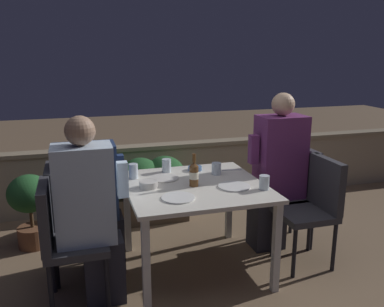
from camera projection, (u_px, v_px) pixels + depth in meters
ground_plane at (195, 268)px, 3.23m from camera, size 16.00×16.00×0.00m
parapet_wall at (157, 174)px, 4.50m from camera, size 9.00×0.18×0.69m
dining_table at (195, 194)px, 3.07m from camera, size 1.02×1.01×0.70m
planter_hedge at (141, 186)px, 4.07m from camera, size 0.91×0.47×0.65m
chair_left_near at (61, 233)px, 2.65m from camera, size 0.41×0.41×0.87m
person_blue_shirt at (90, 212)px, 2.67m from camera, size 0.47×0.26×1.29m
chair_left_far at (65, 211)px, 3.01m from camera, size 0.41×0.41×0.87m
person_navy_jumper at (91, 198)px, 3.05m from camera, size 0.51×0.26×1.21m
chair_right_near at (315, 201)px, 3.20m from camera, size 0.41×0.41×0.87m
chair_right_far at (295, 187)px, 3.55m from camera, size 0.41×0.41×0.87m
person_purple_stripe at (276, 171)px, 3.46m from camera, size 0.48×0.26×1.35m
beer_bottle at (194, 174)px, 2.99m from camera, size 0.07×0.07×0.25m
plate_0 at (234, 186)px, 2.99m from camera, size 0.24×0.24×0.01m
plate_1 at (164, 178)px, 3.18m from camera, size 0.23×0.23×0.01m
plate_2 at (178, 198)px, 2.76m from camera, size 0.23×0.23×0.01m
bowl_0 at (195, 168)px, 3.40m from camera, size 0.12×0.12×0.03m
bowl_1 at (148, 184)px, 2.97m from camera, size 0.14×0.14×0.05m
glass_cup_0 at (264, 182)px, 2.93m from camera, size 0.07×0.07×0.10m
glass_cup_1 at (216, 169)px, 3.28m from camera, size 0.08×0.08×0.10m
glass_cup_2 at (167, 166)px, 3.35m from camera, size 0.08×0.08×0.11m
glass_cup_3 at (133, 171)px, 3.18m from camera, size 0.07×0.07×0.12m
fork_0 at (232, 170)px, 3.40m from camera, size 0.17×0.04×0.01m
potted_plant at (30, 203)px, 3.50m from camera, size 0.37×0.37×0.65m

